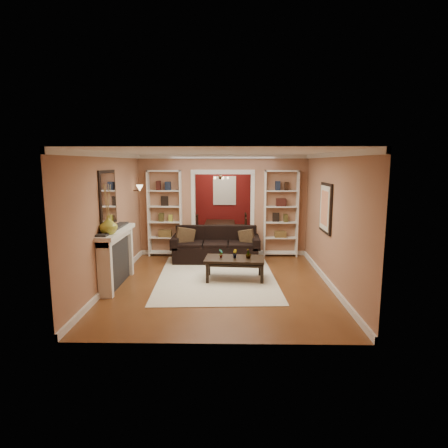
{
  "coord_description": "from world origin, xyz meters",
  "views": [
    {
      "loc": [
        0.21,
        -8.87,
        2.5
      ],
      "look_at": [
        0.07,
        -0.8,
        1.17
      ],
      "focal_mm": 30.0,
      "sensor_mm": 36.0,
      "label": 1
    }
  ],
  "objects_px": {
    "bookshelf_left": "(165,213)",
    "dining_table": "(221,233)",
    "bookshelf_right": "(281,214)",
    "sofa": "(216,244)",
    "fireplace": "(118,258)",
    "coffee_table": "(235,269)"
  },
  "relations": [
    {
      "from": "bookshelf_left",
      "to": "sofa",
      "type": "bearing_deg",
      "value": -22.73
    },
    {
      "from": "fireplace",
      "to": "dining_table",
      "type": "height_order",
      "value": "fireplace"
    },
    {
      "from": "bookshelf_right",
      "to": "coffee_table",
      "type": "bearing_deg",
      "value": -120.59
    },
    {
      "from": "bookshelf_left",
      "to": "fireplace",
      "type": "xyz_separation_m",
      "value": [
        -0.54,
        -2.53,
        -0.57
      ]
    },
    {
      "from": "bookshelf_right",
      "to": "bookshelf_left",
      "type": "bearing_deg",
      "value": 180.0
    },
    {
      "from": "sofa",
      "to": "bookshelf_right",
      "type": "bearing_deg",
      "value": 18.68
    },
    {
      "from": "dining_table",
      "to": "fireplace",
      "type": "bearing_deg",
      "value": 155.11
    },
    {
      "from": "coffee_table",
      "to": "bookshelf_left",
      "type": "distance_m",
      "value": 2.95
    },
    {
      "from": "dining_table",
      "to": "sofa",
      "type": "bearing_deg",
      "value": 178.41
    },
    {
      "from": "fireplace",
      "to": "dining_table",
      "type": "distance_m",
      "value": 4.74
    },
    {
      "from": "bookshelf_right",
      "to": "fireplace",
      "type": "bearing_deg",
      "value": -145.2
    },
    {
      "from": "fireplace",
      "to": "bookshelf_right",
      "type": "bearing_deg",
      "value": 34.8
    },
    {
      "from": "sofa",
      "to": "fireplace",
      "type": "height_order",
      "value": "fireplace"
    },
    {
      "from": "fireplace",
      "to": "dining_table",
      "type": "relative_size",
      "value": 1.01
    },
    {
      "from": "coffee_table",
      "to": "dining_table",
      "type": "xyz_separation_m",
      "value": [
        -0.4,
        3.87,
        0.06
      ]
    },
    {
      "from": "bookshelf_left",
      "to": "dining_table",
      "type": "bearing_deg",
      "value": 50.49
    },
    {
      "from": "fireplace",
      "to": "dining_table",
      "type": "xyz_separation_m",
      "value": [
        1.99,
        4.29,
        -0.28
      ]
    },
    {
      "from": "coffee_table",
      "to": "fireplace",
      "type": "relative_size",
      "value": 0.74
    },
    {
      "from": "sofa",
      "to": "bookshelf_left",
      "type": "xyz_separation_m",
      "value": [
        -1.38,
        0.58,
        0.72
      ]
    },
    {
      "from": "bookshelf_right",
      "to": "dining_table",
      "type": "xyz_separation_m",
      "value": [
        -1.65,
        1.76,
        -0.85
      ]
    },
    {
      "from": "sofa",
      "to": "fireplace",
      "type": "distance_m",
      "value": 2.74
    },
    {
      "from": "bookshelf_right",
      "to": "dining_table",
      "type": "distance_m",
      "value": 2.56
    }
  ]
}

